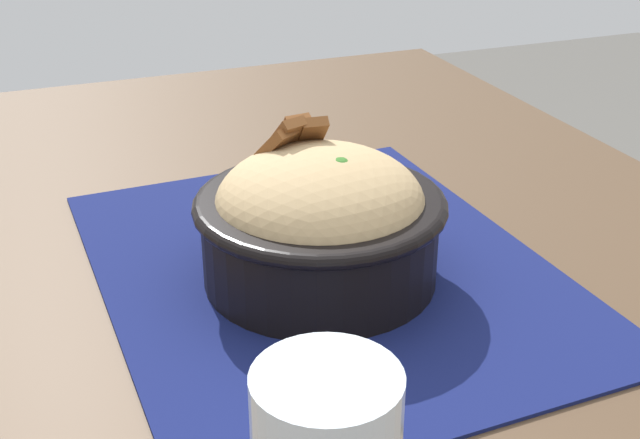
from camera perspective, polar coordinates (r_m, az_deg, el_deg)
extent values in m
cube|color=#4C3826|center=(0.69, -0.22, -4.08)|extent=(1.13, 0.78, 0.03)
cylinder|color=#412F20|center=(1.39, 4.99, -5.19)|extent=(0.04, 0.04, 0.72)
cube|color=#11194C|center=(0.66, 0.35, -3.34)|extent=(0.44, 0.35, 0.00)
cylinder|color=black|center=(0.63, 0.00, -1.28)|extent=(0.18, 0.18, 0.07)
torus|color=black|center=(0.62, 0.00, 1.05)|extent=(0.19, 0.19, 0.01)
ellipsoid|color=tan|center=(0.62, 0.00, 1.13)|extent=(0.18, 0.18, 0.08)
sphere|color=#316623|center=(0.60, -2.20, 2.57)|extent=(0.03, 0.03, 0.03)
sphere|color=#316623|center=(0.60, 1.44, 2.71)|extent=(0.03, 0.03, 0.03)
cylinder|color=orange|center=(0.59, -0.86, 2.06)|extent=(0.03, 0.03, 0.01)
cylinder|color=orange|center=(0.62, -0.92, 3.07)|extent=(0.02, 0.04, 0.01)
cylinder|color=orange|center=(0.62, -4.45, 2.98)|extent=(0.02, 0.03, 0.01)
cube|color=brown|center=(0.65, -1.10, 5.49)|extent=(0.05, 0.02, 0.05)
cube|color=brown|center=(0.64, -1.95, 5.28)|extent=(0.04, 0.02, 0.05)
cube|color=brown|center=(0.64, -2.73, 5.21)|extent=(0.05, 0.03, 0.05)
cube|color=brown|center=(0.63, -3.39, 4.76)|extent=(0.05, 0.04, 0.04)
cube|color=silver|center=(0.74, 0.44, 0.07)|extent=(0.02, 0.07, 0.00)
cube|color=silver|center=(0.72, -2.32, -0.72)|extent=(0.01, 0.01, 0.00)
cube|color=silver|center=(0.71, -3.64, -1.09)|extent=(0.03, 0.03, 0.00)
cube|color=silver|center=(0.70, -5.77, -1.32)|extent=(0.01, 0.02, 0.00)
cube|color=silver|center=(0.70, -5.54, -1.50)|extent=(0.01, 0.02, 0.00)
cube|color=silver|center=(0.70, -5.30, -1.70)|extent=(0.01, 0.02, 0.00)
cube|color=silver|center=(0.69, -5.07, -1.90)|extent=(0.01, 0.02, 0.00)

